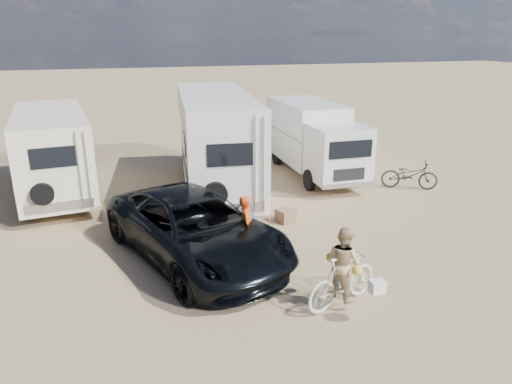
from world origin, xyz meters
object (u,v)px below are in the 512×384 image
object	(u,v)px
rv_left	(53,154)
rider_woman	(343,271)
dark_suv	(195,228)
rv_main	(216,143)
cooler	(245,224)
crate	(286,216)
box_truck	(314,140)
rider_man	(247,233)
bike_man	(247,242)
bike_parked	(410,175)
bike_woman	(343,280)

from	to	relation	value
rv_left	rider_woman	bearing A→B (deg)	-62.47
dark_suv	rider_woman	size ratio (longest dim) A/B	3.77
rv_main	cooler	size ratio (longest dim) A/B	12.63
crate	rv_main	bearing A→B (deg)	108.86
box_truck	crate	bearing A→B (deg)	-121.77
cooler	crate	size ratio (longest dim) A/B	1.26
rv_main	rider_woman	world-z (taller)	rv_main
rv_main	rider_man	bearing A→B (deg)	-88.87
box_truck	rv_left	bearing A→B (deg)	179.03
cooler	bike_man	bearing A→B (deg)	-114.14
rv_main	crate	distance (m)	4.04
rv_main	cooler	bearing A→B (deg)	-84.98
box_truck	bike_man	world-z (taller)	box_truck
rv_main	bike_parked	size ratio (longest dim) A/B	3.86
rv_left	bike_parked	xyz separation A→B (m)	(11.81, -3.12, -0.90)
box_truck	rider_woman	world-z (taller)	box_truck
rv_main	bike_man	size ratio (longest dim) A/B	3.70
rv_left	crate	world-z (taller)	rv_left
box_truck	rider_woman	bearing A→B (deg)	-109.19
rv_main	crate	size ratio (longest dim) A/B	15.86
rider_man	crate	world-z (taller)	rider_man
rv_main	dark_suv	xyz separation A→B (m)	(-1.72, -5.07, -0.88)
box_truck	bike_parked	bearing A→B (deg)	-45.61
bike_parked	crate	size ratio (longest dim) A/B	4.11
rider_woman	cooler	distance (m)	4.21
rider_man	bike_parked	size ratio (longest dim) A/B	0.79
box_truck	cooler	distance (m)	6.33
dark_suv	bike_woman	xyz separation A→B (m)	(2.42, -2.95, -0.24)
rv_left	cooler	bearing A→B (deg)	-50.21
rider_woman	box_truck	bearing A→B (deg)	-39.69
rv_main	bike_parked	xyz separation A→B (m)	(6.50, -2.00, -1.17)
rv_main	rv_left	size ratio (longest dim) A/B	1.21
rider_woman	dark_suv	bearing A→B (deg)	20.42
cooler	crate	distance (m)	1.42
box_truck	dark_suv	distance (m)	8.15
rv_main	rv_left	bearing A→B (deg)	175.29
dark_suv	bike_woman	distance (m)	3.82
dark_suv	rider_woman	bearing A→B (deg)	-69.27
rider_woman	cooler	size ratio (longest dim) A/B	2.58
rv_left	bike_parked	bearing A→B (deg)	-20.56
box_truck	cooler	world-z (taller)	box_truck
rv_left	bike_woman	bearing A→B (deg)	-62.47
bike_man	rider_woman	distance (m)	2.69
bike_man	crate	size ratio (longest dim) A/B	4.28
box_truck	dark_suv	bearing A→B (deg)	-133.21
rv_main	bike_man	world-z (taller)	rv_main
dark_suv	cooler	world-z (taller)	dark_suv
bike_parked	crate	distance (m)	5.52
rv_left	cooler	size ratio (longest dim) A/B	10.42
dark_suv	bike_woman	world-z (taller)	dark_suv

